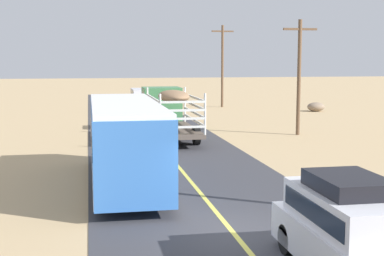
% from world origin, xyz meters
% --- Properties ---
extents(ground_plane, '(240.00, 240.00, 0.00)m').
position_xyz_m(ground_plane, '(0.00, 0.00, 0.00)').
color(ground_plane, tan).
extents(road_surface, '(8.00, 120.00, 0.02)m').
position_xyz_m(road_surface, '(0.00, 0.00, 0.01)').
color(road_surface, '#38383D').
rests_on(road_surface, ground).
extents(road_centre_line, '(0.16, 117.60, 0.00)m').
position_xyz_m(road_centre_line, '(0.00, 0.00, 0.02)').
color(road_centre_line, '#D8CC4C').
rests_on(road_centre_line, road_surface).
extents(suv_near, '(1.90, 4.62, 2.29)m').
position_xyz_m(suv_near, '(1.72, -3.61, 1.15)').
color(suv_near, silver).
rests_on(suv_near, road_surface).
extents(livestock_truck, '(2.53, 9.70, 3.02)m').
position_xyz_m(livestock_truck, '(0.91, 20.03, 1.79)').
color(livestock_truck, '#3F7F4C').
rests_on(livestock_truck, road_surface).
extents(bus, '(2.54, 10.00, 3.21)m').
position_xyz_m(bus, '(-2.58, 6.20, 1.75)').
color(bus, '#3872C6').
rests_on(bus, road_surface).
extents(car_far, '(1.90, 4.62, 1.93)m').
position_xyz_m(car_far, '(1.02, 38.23, 1.09)').
color(car_far, silver).
rests_on(car_far, road_surface).
extents(power_pole_mid, '(2.20, 0.24, 7.26)m').
position_xyz_m(power_pole_mid, '(9.16, 18.46, 3.91)').
color(power_pole_mid, brown).
rests_on(power_pole_mid, ground).
extents(power_pole_far, '(2.20, 0.24, 8.07)m').
position_xyz_m(power_pole_far, '(9.16, 38.92, 4.32)').
color(power_pole_far, brown).
rests_on(power_pole_far, ground).
extents(boulder_near_shoulder, '(1.60, 1.34, 0.83)m').
position_xyz_m(boulder_near_shoulder, '(16.55, 32.92, 0.42)').
color(boulder_near_shoulder, '#84705B').
rests_on(boulder_near_shoulder, ground).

